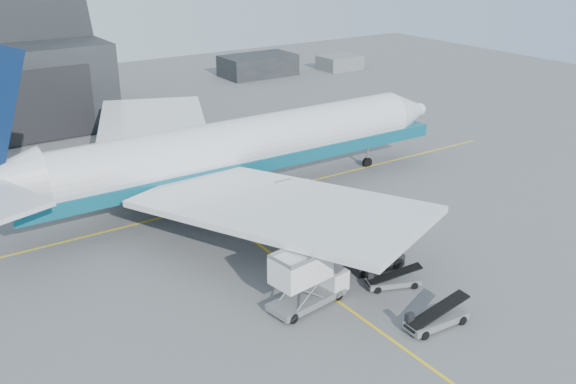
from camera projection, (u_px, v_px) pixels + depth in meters
ground at (324, 292)px, 49.75m from camera, size 200.00×200.00×0.00m
taxi_lines at (242, 233)px, 59.49m from camera, size 80.00×42.12×0.02m
distant_bldg_a at (258, 76)px, 124.77m from camera, size 14.00×8.00×4.00m
distant_bldg_b at (340, 69)px, 130.48m from camera, size 8.00×6.00×2.80m
airliner at (225, 151)px, 64.51m from camera, size 55.75×54.06×19.57m
catering_truck at (306, 279)px, 47.03m from camera, size 6.72×3.26×4.43m
pushback_tug at (376, 258)px, 53.24m from camera, size 4.75×3.13×2.07m
belt_loader_a at (436, 319)px, 45.12m from camera, size 5.22×2.03×1.97m
belt_loader_b at (392, 281)px, 50.24m from camera, size 4.49×2.84×1.70m
traffic_cone at (343, 259)px, 54.13m from camera, size 0.38×0.38×0.55m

